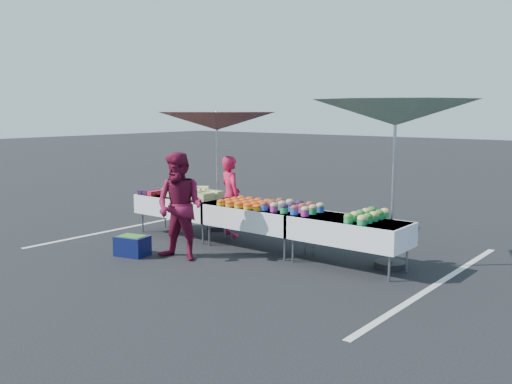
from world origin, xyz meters
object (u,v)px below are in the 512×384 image
Objects in this scene: customer at (180,206)px; storage_bin at (132,245)px; umbrella_right at (396,114)px; table_left at (182,205)px; table_right at (349,230)px; table_center at (256,216)px; umbrella_left at (217,122)px; vendor at (231,196)px.

customer reaches higher than storage_bin.
umbrella_right is at bearing 17.89° from customer.
table_left is at bearing 122.38° from customer.
table_right is at bearing -142.09° from umbrella_right.
umbrella_right is (0.51, 0.40, 1.74)m from table_right.
table_center is at bearing 180.00° from table_right.
umbrella_left is 4.40× the size of storage_bin.
umbrella_left is at bearing 105.14° from customer.
table_left is at bearing -174.45° from umbrella_right.
umbrella_left is at bearing -0.12° from vendor.
table_center is 1.80m from table_right.
storage_bin is (0.46, -1.60, -0.41)m from table_left.
umbrella_right reaches higher than table_center.
umbrella_left reaches higher than vendor.
umbrella_right is at bearing -5.81° from umbrella_left.
umbrella_right reaches higher than storage_bin.
storage_bin is at bearing 106.40° from vendor.
umbrella_left reaches higher than table_right.
customer is 1.10m from storage_bin.
vendor is 2.25m from storage_bin.
umbrella_right reaches higher than table_left.
table_left is 1.80m from table_center.
vendor is at bearing -23.93° from umbrella_left.
table_left is 3.21× the size of storage_bin.
customer reaches higher than vendor.
umbrella_left is at bearing 83.50° from storage_bin.
customer is (1.26, -1.27, 0.28)m from table_left.
customer is at bearing -149.70° from umbrella_right.
table_left is at bearing -102.68° from umbrella_left.
table_right is at bearing 16.03° from customer.
table_right is 0.72× the size of umbrella_right.
umbrella_right is (4.11, 0.40, 1.74)m from table_left.
customer reaches higher than table_center.
umbrella_left is at bearing 77.32° from table_left.
table_center is 2.39m from umbrella_left.
vendor reaches higher than table_center.
umbrella_right is at bearing -158.74° from vendor.
table_right is 3.54m from storage_bin.
customer is at bearing 9.41° from storage_bin.
vendor is at bearing 36.49° from table_left.
storage_bin is (-3.14, -1.60, -0.41)m from table_right.
umbrella_left reaches higher than storage_bin.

